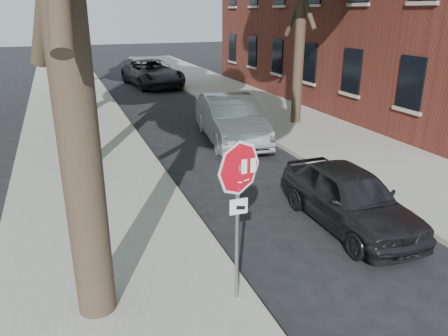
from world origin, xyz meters
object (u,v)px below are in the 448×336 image
at_px(car_b, 231,119).
at_px(stop_sign, 238,192).
at_px(car_d, 153,73).
at_px(car_a, 350,197).

bearing_deg(car_b, stop_sign, -103.47).
height_order(stop_sign, car_d, stop_sign).
bearing_deg(stop_sign, car_b, 69.19).
bearing_deg(stop_sign, car_a, 27.20).
height_order(stop_sign, car_b, stop_sign).
distance_m(stop_sign, car_a, 3.93).
bearing_deg(stop_sign, car_d, 81.50).
xyz_separation_m(stop_sign, car_a, (3.30, 1.70, -1.29)).
distance_m(car_b, car_d, 13.14).
relative_size(car_b, car_d, 0.85).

